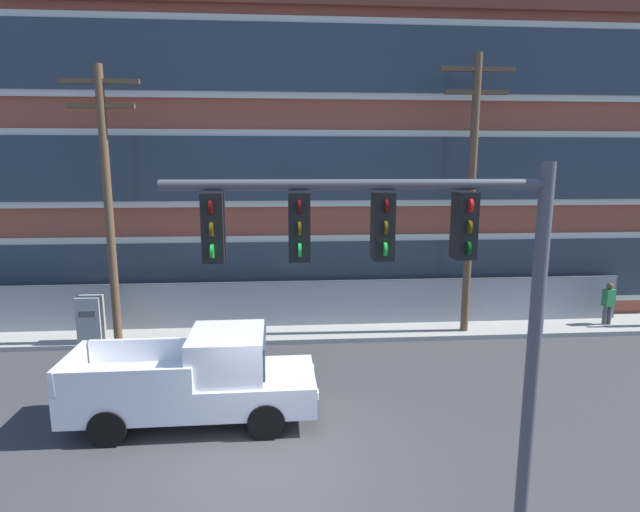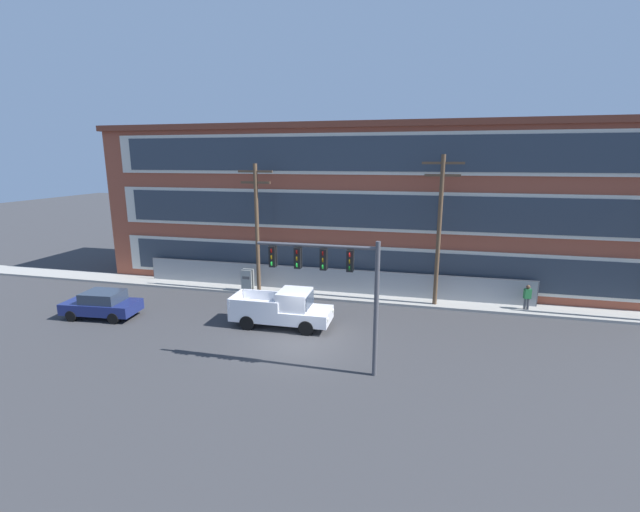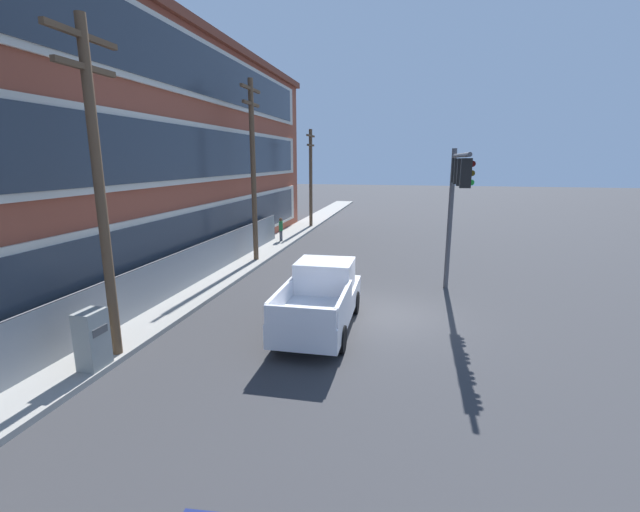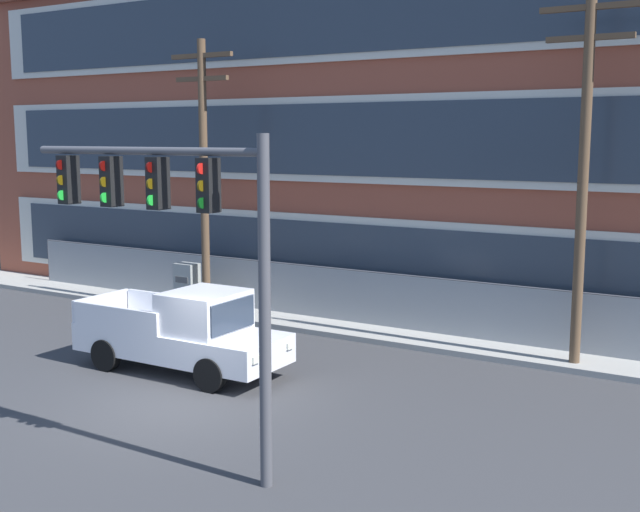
{
  "view_description": "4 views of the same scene",
  "coord_description": "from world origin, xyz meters",
  "px_view_note": "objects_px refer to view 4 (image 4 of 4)",
  "views": [
    {
      "loc": [
        0.29,
        -8.68,
        5.76
      ],
      "look_at": [
        1.32,
        5.12,
        3.26
      ],
      "focal_mm": 28.0,
      "sensor_mm": 36.0,
      "label": 1
    },
    {
      "loc": [
        5.51,
        -18.92,
        9.03
      ],
      "look_at": [
        0.29,
        2.62,
        3.97
      ],
      "focal_mm": 24.0,
      "sensor_mm": 36.0,
      "label": 2
    },
    {
      "loc": [
        -14.58,
        -0.62,
        5.38
      ],
      "look_at": [
        1.81,
        2.93,
        1.59
      ],
      "focal_mm": 24.0,
      "sensor_mm": 36.0,
      "label": 3
    },
    {
      "loc": [
        11.19,
        -12.51,
        5.78
      ],
      "look_at": [
        0.87,
        4.42,
        2.8
      ],
      "focal_mm": 45.0,
      "sensor_mm": 36.0,
      "label": 4
    }
  ],
  "objects_px": {
    "pickup_truck_white": "(185,333)",
    "utility_pole_midblock": "(584,164)",
    "utility_pole_near_corner": "(204,167)",
    "traffic_signal_mast": "(178,221)",
    "electrical_cabinet": "(187,289)"
  },
  "relations": [
    {
      "from": "traffic_signal_mast",
      "to": "pickup_truck_white",
      "type": "bearing_deg",
      "value": 130.52
    },
    {
      "from": "electrical_cabinet",
      "to": "utility_pole_near_corner",
      "type": "bearing_deg",
      "value": -2.09
    },
    {
      "from": "utility_pole_near_corner",
      "to": "electrical_cabinet",
      "type": "height_order",
      "value": "utility_pole_near_corner"
    },
    {
      "from": "traffic_signal_mast",
      "to": "utility_pole_midblock",
      "type": "relative_size",
      "value": 0.63
    },
    {
      "from": "traffic_signal_mast",
      "to": "pickup_truck_white",
      "type": "xyz_separation_m",
      "value": [
        -3.69,
        4.31,
        -3.37
      ]
    },
    {
      "from": "traffic_signal_mast",
      "to": "electrical_cabinet",
      "type": "distance_m",
      "value": 12.78
    },
    {
      "from": "traffic_signal_mast",
      "to": "utility_pole_midblock",
      "type": "xyz_separation_m",
      "value": [
        4.44,
        9.62,
        0.77
      ]
    },
    {
      "from": "utility_pole_near_corner",
      "to": "utility_pole_midblock",
      "type": "xyz_separation_m",
      "value": [
        11.58,
        0.29,
        0.3
      ]
    },
    {
      "from": "pickup_truck_white",
      "to": "utility_pole_near_corner",
      "type": "relative_size",
      "value": 0.64
    },
    {
      "from": "traffic_signal_mast",
      "to": "utility_pole_near_corner",
      "type": "relative_size",
      "value": 0.67
    },
    {
      "from": "utility_pole_midblock",
      "to": "utility_pole_near_corner",
      "type": "bearing_deg",
      "value": -178.58
    },
    {
      "from": "utility_pole_midblock",
      "to": "electrical_cabinet",
      "type": "height_order",
      "value": "utility_pole_midblock"
    },
    {
      "from": "pickup_truck_white",
      "to": "utility_pole_midblock",
      "type": "xyz_separation_m",
      "value": [
        8.13,
        5.3,
        4.14
      ]
    },
    {
      "from": "utility_pole_midblock",
      "to": "electrical_cabinet",
      "type": "distance_m",
      "value": 13.12
    },
    {
      "from": "utility_pole_near_corner",
      "to": "utility_pole_midblock",
      "type": "relative_size",
      "value": 0.94
    }
  ]
}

